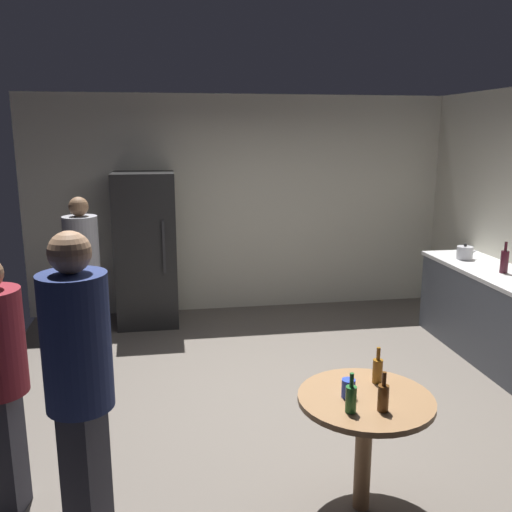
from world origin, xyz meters
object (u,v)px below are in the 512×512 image
at_px(refrigerator, 146,249).
at_px(plastic_cup_blue, 348,388).
at_px(kettle, 465,253).
at_px(beer_bottle_brown, 383,397).
at_px(wine_bottle_on_counter, 504,261).
at_px(person_in_gray_shirt, 83,265).
at_px(foreground_table, 365,413).
at_px(beer_bottle_amber, 378,370).
at_px(beer_bottle_green, 351,398).
at_px(person_in_navy_shirt, 79,375).

height_order(refrigerator, plastic_cup_blue, refrigerator).
bearing_deg(refrigerator, kettle, -17.42).
bearing_deg(beer_bottle_brown, refrigerator, 110.22).
height_order(kettle, wine_bottle_on_counter, wine_bottle_on_counter).
bearing_deg(kettle, plastic_cup_blue, -130.35).
bearing_deg(person_in_gray_shirt, foreground_table, 18.42).
relative_size(kettle, plastic_cup_blue, 2.22).
bearing_deg(foreground_table, beer_bottle_amber, 51.37).
height_order(wine_bottle_on_counter, beer_bottle_green, wine_bottle_on_counter).
distance_m(wine_bottle_on_counter, beer_bottle_amber, 2.68).
height_order(refrigerator, beer_bottle_amber, refrigerator).
distance_m(foreground_table, plastic_cup_blue, 0.19).
distance_m(wine_bottle_on_counter, person_in_gray_shirt, 4.16).
relative_size(wine_bottle_on_counter, plastic_cup_blue, 2.82).
bearing_deg(beer_bottle_green, wine_bottle_on_counter, 42.84).
bearing_deg(plastic_cup_blue, refrigerator, 109.24).
bearing_deg(person_in_gray_shirt, wine_bottle_on_counter, 61.81).
bearing_deg(wine_bottle_on_counter, beer_bottle_amber, -138.17).
xyz_separation_m(foreground_table, person_in_navy_shirt, (-1.58, -0.14, 0.42)).
height_order(beer_bottle_brown, beer_bottle_green, same).
bearing_deg(kettle, person_in_gray_shirt, 177.47).
bearing_deg(refrigerator, beer_bottle_green, -72.15).
distance_m(beer_bottle_brown, plastic_cup_blue, 0.23).
xyz_separation_m(refrigerator, plastic_cup_blue, (1.26, -3.62, -0.11)).
xyz_separation_m(refrigerator, wine_bottle_on_counter, (3.49, -1.69, 0.12)).
distance_m(foreground_table, person_in_navy_shirt, 1.64).
bearing_deg(beer_bottle_amber, person_in_navy_shirt, -169.81).
relative_size(beer_bottle_amber, beer_bottle_green, 1.00).
distance_m(refrigerator, beer_bottle_green, 3.99).
height_order(refrigerator, person_in_navy_shirt, refrigerator).
bearing_deg(plastic_cup_blue, beer_bottle_brown, -53.28).
bearing_deg(foreground_table, beer_bottle_green, -133.07).
relative_size(foreground_table, beer_bottle_brown, 3.48).
xyz_separation_m(beer_bottle_amber, plastic_cup_blue, (-0.24, -0.16, -0.03)).
height_order(beer_bottle_brown, plastic_cup_blue, beer_bottle_brown).
distance_m(refrigerator, wine_bottle_on_counter, 3.88).
relative_size(refrigerator, beer_bottle_amber, 7.83).
bearing_deg(wine_bottle_on_counter, refrigerator, 154.20).
xyz_separation_m(wine_bottle_on_counter, plastic_cup_blue, (-2.23, -1.94, -0.23)).
bearing_deg(person_in_navy_shirt, beer_bottle_amber, 34.50).
relative_size(refrigerator, kettle, 7.38).
relative_size(beer_bottle_amber, person_in_gray_shirt, 0.14).
relative_size(refrigerator, person_in_gray_shirt, 1.10).
relative_size(refrigerator, wine_bottle_on_counter, 5.81).
bearing_deg(foreground_table, beer_bottle_brown, -79.29).
height_order(beer_bottle_green, person_in_navy_shirt, person_in_navy_shirt).
xyz_separation_m(foreground_table, person_in_gray_shirt, (-1.96, 2.74, 0.32)).
height_order(kettle, person_in_gray_shirt, person_in_gray_shirt).
distance_m(plastic_cup_blue, person_in_navy_shirt, 1.51).
bearing_deg(refrigerator, person_in_navy_shirt, -93.17).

